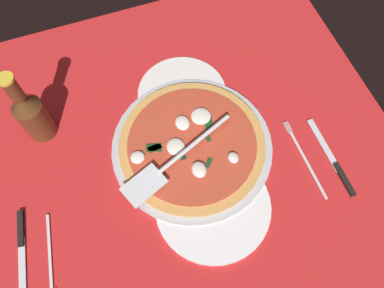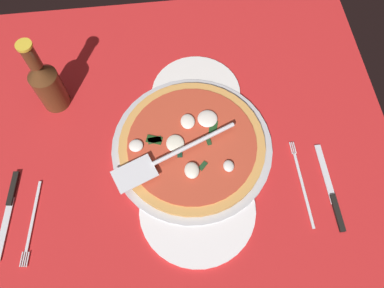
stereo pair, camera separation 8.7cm
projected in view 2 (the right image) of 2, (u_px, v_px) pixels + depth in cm
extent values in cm
cube|color=red|center=(183.00, 161.00, 88.77)|extent=(99.96, 99.96, 0.80)
cube|color=white|center=(29.00, 24.00, 106.21)|extent=(7.69, 7.69, 0.10)
cube|color=white|center=(84.00, 19.00, 106.95)|extent=(7.69, 7.69, 0.10)
cube|color=white|center=(139.00, 14.00, 107.70)|extent=(7.69, 7.69, 0.10)
cube|color=white|center=(193.00, 10.00, 108.44)|extent=(7.69, 7.69, 0.10)
cube|color=white|center=(246.00, 5.00, 109.19)|extent=(7.69, 7.69, 0.10)
cube|color=white|center=(299.00, 0.00, 109.94)|extent=(7.69, 7.69, 0.10)
cube|color=white|center=(56.00, 43.00, 103.29)|extent=(7.69, 7.69, 0.10)
cube|color=white|center=(112.00, 38.00, 104.04)|extent=(7.69, 7.69, 0.10)
cube|color=white|center=(169.00, 33.00, 104.79)|extent=(7.69, 7.69, 0.10)
cube|color=white|center=(224.00, 28.00, 105.53)|extent=(7.69, 7.69, 0.10)
cube|color=white|center=(278.00, 23.00, 106.28)|extent=(7.69, 7.69, 0.10)
cube|color=white|center=(332.00, 18.00, 107.03)|extent=(7.69, 7.69, 0.10)
cube|color=white|center=(25.00, 68.00, 99.64)|extent=(7.69, 7.69, 0.10)
cube|color=white|center=(84.00, 63.00, 100.38)|extent=(7.69, 7.69, 0.10)
cube|color=white|center=(142.00, 58.00, 101.13)|extent=(7.69, 7.69, 0.10)
cube|color=white|center=(200.00, 52.00, 101.88)|extent=(7.69, 7.69, 0.10)
cube|color=white|center=(256.00, 47.00, 102.62)|extent=(7.69, 7.69, 0.10)
cube|color=white|center=(312.00, 42.00, 103.37)|extent=(7.69, 7.69, 0.10)
cube|color=white|center=(53.00, 90.00, 96.72)|extent=(7.69, 7.69, 0.10)
cube|color=white|center=(114.00, 84.00, 97.47)|extent=(7.69, 7.69, 0.10)
cube|color=white|center=(174.00, 79.00, 98.22)|extent=(7.69, 7.69, 0.10)
cube|color=white|center=(233.00, 73.00, 98.96)|extent=(7.69, 7.69, 0.10)
cube|color=white|center=(291.00, 68.00, 99.71)|extent=(7.69, 7.69, 0.10)
cube|color=white|center=(348.00, 62.00, 100.46)|extent=(7.69, 7.69, 0.10)
cube|color=white|center=(20.00, 119.00, 93.07)|extent=(7.69, 7.69, 0.10)
cube|color=white|center=(83.00, 113.00, 93.81)|extent=(7.69, 7.69, 0.10)
cube|color=white|center=(146.00, 107.00, 94.56)|extent=(7.69, 7.69, 0.10)
cube|color=white|center=(207.00, 101.00, 95.31)|extent=(7.69, 7.69, 0.10)
cube|color=white|center=(268.00, 95.00, 96.05)|extent=(7.69, 7.69, 0.10)
cube|color=white|center=(327.00, 90.00, 96.80)|extent=(7.69, 7.69, 0.10)
cube|color=white|center=(50.00, 144.00, 90.16)|extent=(7.69, 7.69, 0.10)
cube|color=white|center=(116.00, 138.00, 90.90)|extent=(7.69, 7.69, 0.10)
cube|color=white|center=(180.00, 131.00, 91.65)|extent=(7.69, 7.69, 0.10)
cube|color=white|center=(243.00, 125.00, 92.39)|extent=(7.69, 7.69, 0.10)
cube|color=white|center=(305.00, 119.00, 93.14)|extent=(7.69, 7.69, 0.10)
cube|color=white|center=(366.00, 113.00, 93.89)|extent=(7.69, 7.69, 0.10)
cube|color=white|center=(15.00, 178.00, 86.50)|extent=(7.69, 7.69, 0.10)
cube|color=white|center=(83.00, 171.00, 87.24)|extent=(7.69, 7.69, 0.10)
cube|color=white|center=(150.00, 164.00, 87.99)|extent=(7.69, 7.69, 0.10)
cube|color=white|center=(216.00, 157.00, 88.74)|extent=(7.69, 7.69, 0.10)
cube|color=white|center=(281.00, 150.00, 89.48)|extent=(7.69, 7.69, 0.10)
cube|color=white|center=(344.00, 144.00, 90.23)|extent=(7.69, 7.69, 0.10)
cube|color=white|center=(47.00, 207.00, 83.59)|extent=(7.69, 7.69, 0.10)
cube|color=white|center=(117.00, 200.00, 84.33)|extent=(7.69, 7.69, 0.10)
cube|color=white|center=(186.00, 192.00, 85.08)|extent=(7.69, 7.69, 0.10)
cube|color=white|center=(254.00, 185.00, 85.83)|extent=(7.69, 7.69, 0.10)
cube|color=white|center=(321.00, 178.00, 86.57)|extent=(7.69, 7.69, 0.10)
cube|color=white|center=(8.00, 247.00, 79.93)|extent=(7.69, 7.69, 0.10)
cube|color=white|center=(82.00, 238.00, 80.68)|extent=(7.69, 7.69, 0.10)
cube|color=white|center=(155.00, 230.00, 81.42)|extent=(7.69, 7.69, 0.10)
cube|color=white|center=(226.00, 222.00, 82.17)|extent=(7.69, 7.69, 0.10)
cube|color=white|center=(296.00, 214.00, 82.91)|extent=(7.69, 7.69, 0.10)
cube|color=white|center=(364.00, 207.00, 83.66)|extent=(7.69, 7.69, 0.10)
cube|color=white|center=(43.00, 281.00, 77.02)|extent=(7.69, 7.69, 0.10)
cube|color=white|center=(120.00, 272.00, 77.76)|extent=(7.69, 7.69, 0.10)
cube|color=white|center=(194.00, 263.00, 78.51)|extent=(7.69, 7.69, 0.10)
cube|color=white|center=(268.00, 254.00, 79.26)|extent=(7.69, 7.69, 0.10)
cube|color=white|center=(340.00, 246.00, 80.00)|extent=(7.69, 7.69, 0.10)
cylinder|color=#B7B9BF|center=(192.00, 147.00, 89.09)|extent=(37.36, 37.36, 1.31)
cylinder|color=white|center=(196.00, 93.00, 95.70)|extent=(22.14, 22.14, 1.00)
cylinder|color=white|center=(197.00, 209.00, 82.86)|extent=(25.31, 25.31, 1.00)
cylinder|color=#D5974B|center=(192.00, 145.00, 88.02)|extent=(33.87, 33.87, 1.07)
cylinder|color=#BC4029|center=(192.00, 144.00, 87.40)|extent=(29.83, 29.83, 0.30)
ellipsoid|color=silver|center=(229.00, 166.00, 84.22)|extent=(2.80, 2.41, 1.16)
ellipsoid|color=white|center=(188.00, 121.00, 89.13)|extent=(3.99, 3.33, 1.03)
ellipsoid|color=white|center=(207.00, 119.00, 89.45)|extent=(4.62, 4.69, 1.04)
ellipsoid|color=silver|center=(175.00, 143.00, 86.76)|extent=(4.45, 4.11, 0.89)
ellipsoid|color=silver|center=(192.00, 170.00, 83.66)|extent=(3.92, 3.28, 1.39)
ellipsoid|color=white|center=(136.00, 146.00, 86.48)|extent=(3.14, 3.25, 0.95)
cube|color=#284C25|center=(155.00, 140.00, 87.45)|extent=(1.77, 3.22, 0.30)
cube|color=#183E17|center=(154.00, 140.00, 87.49)|extent=(2.92, 4.00, 0.30)
cube|color=#193E1A|center=(213.00, 127.00, 88.89)|extent=(3.67, 2.61, 0.30)
cube|color=#143824|center=(180.00, 152.00, 86.20)|extent=(2.85, 1.22, 0.30)
cube|color=#204320|center=(208.00, 140.00, 87.47)|extent=(2.74, 1.34, 0.30)
cube|color=#193C1E|center=(203.00, 166.00, 84.71)|extent=(2.34, 2.30, 0.30)
cube|color=silver|center=(134.00, 174.00, 82.43)|extent=(8.75, 10.58, 0.30)
cylinder|color=silver|center=(194.00, 143.00, 85.16)|extent=(8.63, 19.30, 1.00)
cube|color=white|center=(21.00, 215.00, 82.45)|extent=(20.70, 14.91, 0.60)
cube|color=silver|center=(33.00, 215.00, 82.04)|extent=(15.37, 2.62, 0.25)
cube|color=silver|center=(21.00, 259.00, 78.09)|extent=(3.00, 0.61, 0.25)
cube|color=silver|center=(23.00, 259.00, 78.08)|extent=(3.00, 0.61, 0.25)
cube|color=silver|center=(26.00, 259.00, 78.08)|extent=(3.00, 0.61, 0.25)
cube|color=silver|center=(28.00, 259.00, 78.08)|extent=(3.00, 0.61, 0.25)
cube|color=black|center=(13.00, 188.00, 84.36)|extent=(7.90, 2.21, 0.80)
cube|color=silver|center=(4.00, 228.00, 80.83)|extent=(13.74, 3.18, 0.25)
cube|color=white|center=(316.00, 188.00, 85.09)|extent=(19.00, 13.15, 0.60)
cube|color=silver|center=(304.00, 189.00, 84.55)|extent=(17.66, 0.75, 0.25)
cube|color=silver|center=(295.00, 147.00, 88.98)|extent=(3.00, 0.25, 0.25)
cube|color=silver|center=(293.00, 147.00, 88.96)|extent=(3.00, 0.25, 0.25)
cube|color=silver|center=(291.00, 148.00, 88.94)|extent=(3.00, 0.25, 0.25)
cube|color=black|center=(337.00, 213.00, 81.99)|extent=(8.21, 1.27, 0.80)
cube|color=silver|center=(325.00, 174.00, 86.17)|extent=(14.35, 1.52, 0.25)
cylinder|color=#543019|center=(50.00, 90.00, 90.08)|extent=(6.61, 6.61, 11.17)
cone|color=#543019|center=(39.00, 71.00, 83.37)|extent=(6.61, 6.61, 3.70)
cylinder|color=#543019|center=(30.00, 56.00, 78.88)|extent=(2.96, 2.96, 6.24)
cylinder|color=gold|center=(24.00, 45.00, 75.79)|extent=(3.41, 3.41, 0.60)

